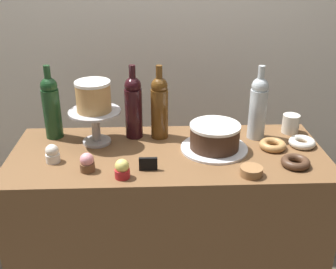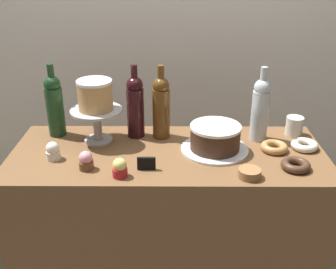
{
  "view_description": "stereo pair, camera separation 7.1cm",
  "coord_description": "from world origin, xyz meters",
  "px_view_note": "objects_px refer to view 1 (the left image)",
  "views": [
    {
      "loc": [
        -0.06,
        -1.5,
        1.71
      ],
      "look_at": [
        0.0,
        0.0,
        1.02
      ],
      "focal_mm": 43.77,
      "sensor_mm": 36.0,
      "label": 1
    },
    {
      "loc": [
        0.01,
        -1.5,
        1.71
      ],
      "look_at": [
        0.0,
        0.0,
        1.02
      ],
      "focal_mm": 43.77,
      "sensor_mm": 36.0,
      "label": 2
    }
  ],
  "objects_px": {
    "cookie_stack": "(251,171)",
    "cake_stand_pedestal": "(95,121)",
    "chocolate_round_cake": "(215,136)",
    "coffee_cup_ceramic": "(291,124)",
    "wine_bottle_clear": "(258,107)",
    "donut_maple": "(273,145)",
    "donut_sugar": "(302,142)",
    "wine_bottle_amber": "(159,106)",
    "wine_bottle_green": "(51,106)",
    "price_sign_chalkboard": "(148,164)",
    "white_layer_cake": "(93,96)",
    "cupcake_lemon": "(122,169)",
    "donut_chocolate": "(295,162)",
    "cupcake_vanilla": "(52,154)",
    "wine_bottle_dark_red": "(133,106)",
    "cupcake_strawberry": "(87,163)"
  },
  "relations": [
    {
      "from": "cupcake_lemon",
      "to": "donut_chocolate",
      "type": "xyz_separation_m",
      "value": [
        0.66,
        0.06,
        -0.02
      ]
    },
    {
      "from": "donut_maple",
      "to": "cookie_stack",
      "type": "relative_size",
      "value": 1.33
    },
    {
      "from": "cake_stand_pedestal",
      "to": "cupcake_lemon",
      "type": "height_order",
      "value": "cake_stand_pedestal"
    },
    {
      "from": "chocolate_round_cake",
      "to": "cupcake_lemon",
      "type": "distance_m",
      "value": 0.43
    },
    {
      "from": "cookie_stack",
      "to": "cake_stand_pedestal",
      "type": "bearing_deg",
      "value": 153.36
    },
    {
      "from": "white_layer_cake",
      "to": "chocolate_round_cake",
      "type": "distance_m",
      "value": 0.53
    },
    {
      "from": "cookie_stack",
      "to": "donut_chocolate",
      "type": "bearing_deg",
      "value": 18.97
    },
    {
      "from": "wine_bottle_dark_red",
      "to": "coffee_cup_ceramic",
      "type": "xyz_separation_m",
      "value": [
        0.71,
        0.01,
        -0.1
      ]
    },
    {
      "from": "wine_bottle_clear",
      "to": "cupcake_strawberry",
      "type": "height_order",
      "value": "wine_bottle_clear"
    },
    {
      "from": "cake_stand_pedestal",
      "to": "wine_bottle_amber",
      "type": "bearing_deg",
      "value": 10.27
    },
    {
      "from": "white_layer_cake",
      "to": "cupcake_lemon",
      "type": "xyz_separation_m",
      "value": [
        0.13,
        -0.3,
        -0.18
      ]
    },
    {
      "from": "cupcake_strawberry",
      "to": "cupcake_lemon",
      "type": "bearing_deg",
      "value": -22.02
    },
    {
      "from": "cake_stand_pedestal",
      "to": "coffee_cup_ceramic",
      "type": "xyz_separation_m",
      "value": [
        0.87,
        0.07,
        -0.06
      ]
    },
    {
      "from": "cookie_stack",
      "to": "white_layer_cake",
      "type": "bearing_deg",
      "value": 153.36
    },
    {
      "from": "wine_bottle_dark_red",
      "to": "donut_sugar",
      "type": "bearing_deg",
      "value": -10.02
    },
    {
      "from": "cookie_stack",
      "to": "price_sign_chalkboard",
      "type": "height_order",
      "value": "price_sign_chalkboard"
    },
    {
      "from": "wine_bottle_clear",
      "to": "cupcake_vanilla",
      "type": "height_order",
      "value": "wine_bottle_clear"
    },
    {
      "from": "cake_stand_pedestal",
      "to": "donut_sugar",
      "type": "xyz_separation_m",
      "value": [
        0.88,
        -0.07,
        -0.08
      ]
    },
    {
      "from": "wine_bottle_amber",
      "to": "wine_bottle_clear",
      "type": "bearing_deg",
      "value": -3.13
    },
    {
      "from": "wine_bottle_amber",
      "to": "cupcake_vanilla",
      "type": "relative_size",
      "value": 4.38
    },
    {
      "from": "wine_bottle_amber",
      "to": "coffee_cup_ceramic",
      "type": "distance_m",
      "value": 0.6
    },
    {
      "from": "cookie_stack",
      "to": "chocolate_round_cake",
      "type": "bearing_deg",
      "value": 116.19
    },
    {
      "from": "donut_maple",
      "to": "cookie_stack",
      "type": "xyz_separation_m",
      "value": [
        -0.14,
        -0.22,
        0.0
      ]
    },
    {
      "from": "wine_bottle_green",
      "to": "coffee_cup_ceramic",
      "type": "height_order",
      "value": "wine_bottle_green"
    },
    {
      "from": "wine_bottle_amber",
      "to": "price_sign_chalkboard",
      "type": "relative_size",
      "value": 4.65
    },
    {
      "from": "wine_bottle_green",
      "to": "cookie_stack",
      "type": "height_order",
      "value": "wine_bottle_green"
    },
    {
      "from": "wine_bottle_amber",
      "to": "price_sign_chalkboard",
      "type": "distance_m",
      "value": 0.32
    },
    {
      "from": "wine_bottle_clear",
      "to": "donut_maple",
      "type": "height_order",
      "value": "wine_bottle_clear"
    },
    {
      "from": "white_layer_cake",
      "to": "wine_bottle_green",
      "type": "distance_m",
      "value": 0.22
    },
    {
      "from": "white_layer_cake",
      "to": "cookie_stack",
      "type": "height_order",
      "value": "white_layer_cake"
    },
    {
      "from": "wine_bottle_amber",
      "to": "donut_maple",
      "type": "xyz_separation_m",
      "value": [
        0.47,
        -0.14,
        -0.13
      ]
    },
    {
      "from": "wine_bottle_amber",
      "to": "donut_chocolate",
      "type": "distance_m",
      "value": 0.61
    },
    {
      "from": "cupcake_vanilla",
      "to": "cupcake_lemon",
      "type": "relative_size",
      "value": 1.0
    },
    {
      "from": "chocolate_round_cake",
      "to": "coffee_cup_ceramic",
      "type": "height_order",
      "value": "chocolate_round_cake"
    },
    {
      "from": "price_sign_chalkboard",
      "to": "coffee_cup_ceramic",
      "type": "xyz_separation_m",
      "value": [
        0.64,
        0.32,
        0.02
      ]
    },
    {
      "from": "white_layer_cake",
      "to": "coffee_cup_ceramic",
      "type": "xyz_separation_m",
      "value": [
        0.87,
        0.07,
        -0.17
      ]
    },
    {
      "from": "white_layer_cake",
      "to": "donut_maple",
      "type": "xyz_separation_m",
      "value": [
        0.74,
        -0.09,
        -0.2
      ]
    },
    {
      "from": "cake_stand_pedestal",
      "to": "white_layer_cake",
      "type": "bearing_deg",
      "value": 180.0
    },
    {
      "from": "white_layer_cake",
      "to": "price_sign_chalkboard",
      "type": "distance_m",
      "value": 0.38
    },
    {
      "from": "cake_stand_pedestal",
      "to": "donut_chocolate",
      "type": "xyz_separation_m",
      "value": [
        0.79,
        -0.24,
        -0.08
      ]
    },
    {
      "from": "cupcake_vanilla",
      "to": "price_sign_chalkboard",
      "type": "xyz_separation_m",
      "value": [
        0.38,
        -0.08,
        -0.01
      ]
    },
    {
      "from": "white_layer_cake",
      "to": "cake_stand_pedestal",
      "type": "bearing_deg",
      "value": 0.0
    },
    {
      "from": "wine_bottle_green",
      "to": "wine_bottle_clear",
      "type": "bearing_deg",
      "value": -2.72
    },
    {
      "from": "donut_maple",
      "to": "donut_sugar",
      "type": "relative_size",
      "value": 1.0
    },
    {
      "from": "wine_bottle_dark_red",
      "to": "donut_sugar",
      "type": "height_order",
      "value": "wine_bottle_dark_red"
    },
    {
      "from": "price_sign_chalkboard",
      "to": "donut_sugar",
      "type": "bearing_deg",
      "value": 15.5
    },
    {
      "from": "wine_bottle_clear",
      "to": "cupcake_lemon",
      "type": "bearing_deg",
      "value": -150.17
    },
    {
      "from": "wine_bottle_amber",
      "to": "coffee_cup_ceramic",
      "type": "height_order",
      "value": "wine_bottle_amber"
    },
    {
      "from": "cake_stand_pedestal",
      "to": "price_sign_chalkboard",
      "type": "distance_m",
      "value": 0.34
    },
    {
      "from": "chocolate_round_cake",
      "to": "cupcake_vanilla",
      "type": "xyz_separation_m",
      "value": [
        -0.65,
        -0.08,
        -0.03
      ]
    }
  ]
}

